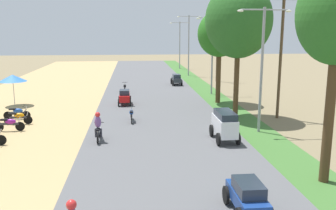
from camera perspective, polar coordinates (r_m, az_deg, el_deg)
name	(u,v)px	position (r m, az deg, el deg)	size (l,w,h in m)	color
parked_motorbike_fifth	(10,123)	(24.23, -23.33, -2.62)	(1.80, 0.54, 0.94)	black
parked_motorbike_sixth	(18,117)	(25.76, -22.17, -1.73)	(1.80, 0.54, 0.94)	black
parked_motorbike_seventh	(17,112)	(27.25, -22.33, -1.05)	(1.80, 0.54, 0.94)	black
vendor_umbrella	(13,78)	(32.07, -22.94, 3.86)	(2.20, 2.20, 2.52)	#99999E
median_tree_second	(239,21)	(25.92, 10.89, 12.73)	(4.54, 4.54, 9.25)	#4C351E
median_tree_third	(220,34)	(30.90, 7.99, 10.82)	(3.60, 3.60, 7.65)	#4C351E
streetlamp_near	(262,61)	(22.21, 14.37, 6.58)	(3.16, 0.20, 7.31)	gray
streetlamp_mid	(212,50)	(35.15, 6.89, 8.53)	(3.16, 0.20, 7.29)	gray
streetlamp_far	(189,41)	(49.53, 3.23, 9.84)	(3.16, 0.20, 7.96)	gray
streetlamp_farthest	(180,42)	(58.72, 1.83, 9.80)	(3.16, 0.20, 7.33)	gray
utility_pole_near	(217,43)	(44.56, 7.66, 9.43)	(1.80, 0.20, 8.68)	brown
utility_pole_far	(281,54)	(26.44, 17.08, 7.57)	(1.80, 0.20, 8.60)	brown
car_sedan_blue	(247,196)	(12.70, 12.20, -13.60)	(1.10, 2.26, 1.19)	navy
car_van_white	(225,124)	(20.44, 8.77, -2.93)	(1.19, 2.41, 1.67)	silver
car_hatchback_red	(125,97)	(30.30, -6.75, 1.31)	(1.04, 2.00, 1.23)	red
car_sedan_charcoal	(176,79)	(41.10, 1.31, 4.06)	(1.10, 2.26, 1.19)	#282D33
motorbike_ahead_second	(98,127)	(20.51, -10.75, -3.44)	(0.54, 1.80, 1.66)	black
motorbike_ahead_third	(131,114)	(24.71, -5.69, -1.41)	(0.54, 1.80, 0.94)	black
motorbike_ahead_fourth	(125,87)	(36.44, -6.71, 2.76)	(0.54, 1.80, 0.94)	black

